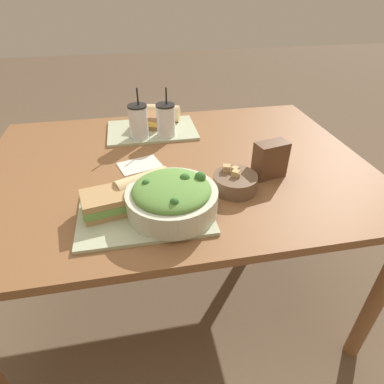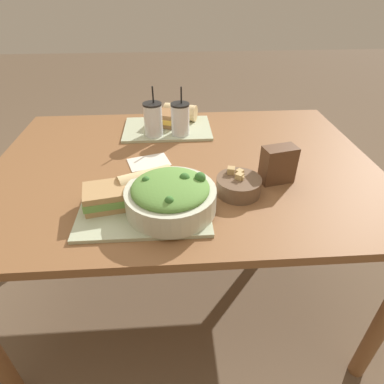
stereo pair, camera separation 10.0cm
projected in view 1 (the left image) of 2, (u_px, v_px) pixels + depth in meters
ground_plane at (180, 288)px, 1.69m from camera, size 12.00×12.00×0.00m
dining_table at (176, 181)px, 1.31m from camera, size 1.49×1.07×0.76m
tray_near at (145, 213)px, 0.99m from camera, size 0.41×0.27×0.01m
tray_far at (152, 130)px, 1.51m from camera, size 0.41×0.27×0.01m
salad_bowl at (172, 197)px, 0.97m from camera, size 0.28×0.28×0.11m
soup_bowl at (235, 182)px, 1.09m from camera, size 0.15×0.15×0.08m
sandwich_near at (105, 203)px, 0.97m from camera, size 0.15×0.14×0.06m
baguette_near at (144, 185)px, 1.04m from camera, size 0.19×0.14×0.08m
sandwich_far at (148, 120)px, 1.51m from camera, size 0.16×0.15×0.06m
baguette_far at (163, 113)px, 1.57m from camera, size 0.17×0.13×0.08m
drink_cup_dark at (139, 123)px, 1.39m from camera, size 0.08×0.08×0.22m
drink_cup_red at (166, 121)px, 1.41m from camera, size 0.08×0.08×0.22m
chip_bag at (270, 160)px, 1.15m from camera, size 0.13×0.09×0.13m
napkin_folded at (140, 165)px, 1.25m from camera, size 0.18×0.15×0.00m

